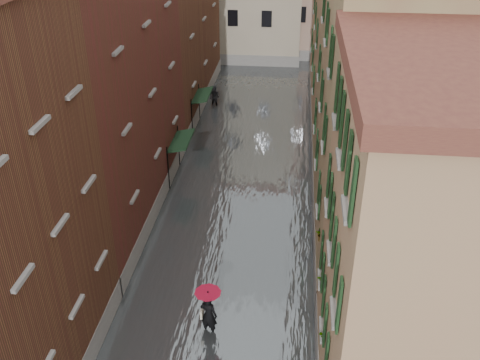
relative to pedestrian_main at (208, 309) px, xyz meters
The scene contains 12 objects.
ground 1.39m from the pedestrian_main, 80.13° to the right, with size 120.00×120.00×0.00m, color #515153.
floodwater 12.49m from the pedestrian_main, 89.54° to the left, with size 10.00×60.00×0.20m, color #515659.
building_left_mid 11.98m from the pedestrian_main, 129.30° to the left, with size 6.00×14.00×12.50m, color #551F1A.
building_left_far 25.09m from the pedestrian_main, 106.41° to the left, with size 6.00×16.00×14.00m, color brown.
building_right_near 8.78m from the pedestrian_main, 19.89° to the right, with size 6.00×8.00×11.50m, color tan.
building_right_mid 12.20m from the pedestrian_main, 49.91° to the left, with size 6.00×14.00×13.00m, color tan.
building_right_far 24.89m from the pedestrian_main, 73.15° to the left, with size 6.00×16.00×11.50m, color tan.
awning_near 12.27m from the pedestrian_main, 106.11° to the left, with size 1.09×2.87×2.80m.
awning_far 19.22m from the pedestrian_main, 100.17° to the left, with size 1.09×2.92×2.80m.
window_planters 4.96m from the pedestrian_main, 17.38° to the right, with size 0.59×8.05×0.84m.
pedestrian_main is the anchor object (origin of this frame).
pedestrian_far 23.13m from the pedestrian_main, 97.85° to the left, with size 0.86×0.67×1.77m, color black.
Camera 1 is at (2.67, -14.31, 15.49)m, focal length 40.00 mm.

